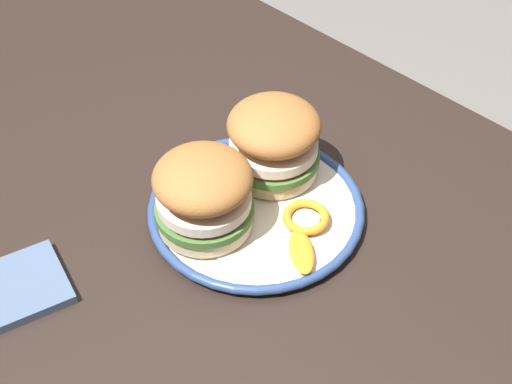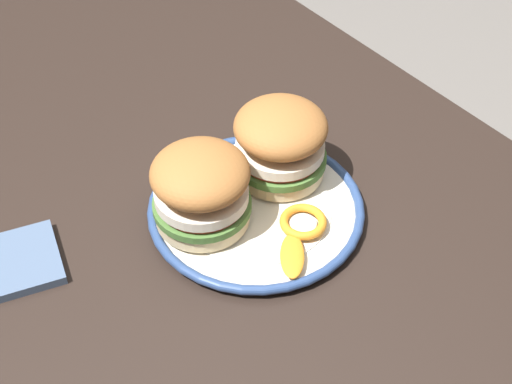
% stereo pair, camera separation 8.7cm
% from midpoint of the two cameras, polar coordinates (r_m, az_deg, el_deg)
% --- Properties ---
extents(dining_table, '(1.25, 0.84, 0.71)m').
position_cam_midpoint_polar(dining_table, '(1.06, -6.98, -5.27)').
color(dining_table, black).
rests_on(dining_table, ground).
extents(dinner_plate, '(0.27, 0.27, 0.02)m').
position_cam_midpoint_polar(dinner_plate, '(0.97, -2.57, -1.40)').
color(dinner_plate, silver).
rests_on(dinner_plate, dining_table).
extents(sandwich_half_left, '(0.12, 0.12, 0.10)m').
position_cam_midpoint_polar(sandwich_half_left, '(0.91, -6.59, -0.19)').
color(sandwich_half_left, beige).
rests_on(sandwich_half_left, dinner_plate).
extents(sandwich_half_right, '(0.14, 0.14, 0.10)m').
position_cam_midpoint_polar(sandwich_half_right, '(0.97, -1.26, 3.75)').
color(sandwich_half_right, beige).
rests_on(sandwich_half_right, dinner_plate).
extents(orange_peel_curled, '(0.08, 0.08, 0.01)m').
position_cam_midpoint_polar(orange_peel_curled, '(0.94, 1.04, -1.99)').
color(orange_peel_curled, orange).
rests_on(orange_peel_curled, dinner_plate).
extents(orange_peel_strip_long, '(0.07, 0.07, 0.01)m').
position_cam_midpoint_polar(orange_peel_strip_long, '(0.90, 0.59, -4.51)').
color(orange_peel_strip_long, orange).
rests_on(orange_peel_strip_long, dinner_plate).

